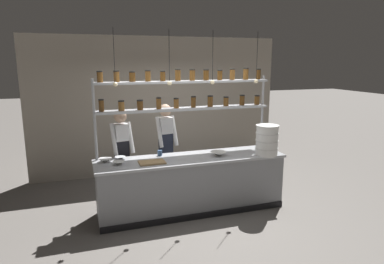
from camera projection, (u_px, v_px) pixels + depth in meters
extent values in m
plane|color=slate|center=(191.00, 210.00, 5.77)|extent=(40.00, 40.00, 0.00)
cube|color=#9E9384|center=(159.00, 106.00, 7.56)|extent=(5.50, 0.12, 2.98)
cube|color=gray|center=(191.00, 185.00, 5.68)|extent=(3.04, 0.72, 0.88)
cube|color=#ADAFB5|center=(191.00, 158.00, 5.58)|extent=(3.10, 0.76, 0.04)
cube|color=black|center=(199.00, 216.00, 5.42)|extent=(3.04, 0.03, 0.10)
cylinder|color=#ADAFB5|center=(96.00, 149.00, 5.39)|extent=(0.04, 0.04, 2.20)
cylinder|color=#ADAFB5|center=(261.00, 136.00, 6.31)|extent=(0.04, 0.04, 2.20)
cube|color=#ADAFB5|center=(185.00, 109.00, 5.73)|extent=(2.94, 0.28, 0.04)
cylinder|color=#513314|center=(101.00, 106.00, 5.29)|extent=(0.08, 0.08, 0.17)
cylinder|color=black|center=(101.00, 100.00, 5.27)|extent=(0.08, 0.08, 0.02)
cylinder|color=brown|center=(121.00, 106.00, 5.39)|extent=(0.10, 0.10, 0.14)
cylinder|color=black|center=(121.00, 101.00, 5.37)|extent=(0.10, 0.10, 0.02)
cylinder|color=#513314|center=(140.00, 105.00, 5.48)|extent=(0.10, 0.10, 0.14)
cylinder|color=black|center=(140.00, 100.00, 5.46)|extent=(0.10, 0.10, 0.02)
cylinder|color=brown|center=(159.00, 104.00, 5.57)|extent=(0.08, 0.08, 0.17)
cylinder|color=black|center=(159.00, 98.00, 5.55)|extent=(0.08, 0.08, 0.02)
cylinder|color=brown|center=(176.00, 104.00, 5.66)|extent=(0.09, 0.09, 0.15)
cylinder|color=black|center=(176.00, 99.00, 5.65)|extent=(0.09, 0.09, 0.02)
cylinder|color=#513314|center=(193.00, 102.00, 5.76)|extent=(0.08, 0.08, 0.17)
cylinder|color=black|center=(193.00, 97.00, 5.74)|extent=(0.08, 0.08, 0.02)
cylinder|color=#513314|center=(210.00, 102.00, 5.85)|extent=(0.09, 0.09, 0.17)
cylinder|color=black|center=(210.00, 96.00, 5.83)|extent=(0.09, 0.09, 0.02)
cylinder|color=brown|center=(226.00, 102.00, 5.95)|extent=(0.09, 0.09, 0.14)
cylinder|color=black|center=(226.00, 97.00, 5.93)|extent=(0.09, 0.09, 0.02)
cylinder|color=#513314|center=(242.00, 101.00, 6.04)|extent=(0.09, 0.09, 0.16)
cylinder|color=black|center=(242.00, 95.00, 6.02)|extent=(0.09, 0.09, 0.02)
cylinder|color=brown|center=(257.00, 100.00, 6.13)|extent=(0.09, 0.09, 0.15)
cylinder|color=black|center=(257.00, 96.00, 6.12)|extent=(0.09, 0.09, 0.02)
cube|color=#ADAFB5|center=(185.00, 82.00, 5.64)|extent=(2.94, 0.28, 0.04)
cylinder|color=brown|center=(100.00, 77.00, 5.20)|extent=(0.09, 0.09, 0.15)
cylinder|color=black|center=(100.00, 72.00, 5.18)|extent=(0.09, 0.09, 0.02)
cylinder|color=brown|center=(117.00, 77.00, 5.28)|extent=(0.09, 0.09, 0.16)
cylinder|color=black|center=(116.00, 71.00, 5.26)|extent=(0.09, 0.09, 0.02)
cylinder|color=#513314|center=(132.00, 77.00, 5.35)|extent=(0.10, 0.10, 0.14)
cylinder|color=black|center=(132.00, 72.00, 5.34)|extent=(0.10, 0.10, 0.02)
cylinder|color=brown|center=(148.00, 76.00, 5.43)|extent=(0.09, 0.09, 0.16)
cylinder|color=black|center=(148.00, 71.00, 5.41)|extent=(0.09, 0.09, 0.02)
cylinder|color=#513314|center=(163.00, 77.00, 5.50)|extent=(0.08, 0.08, 0.15)
cylinder|color=black|center=(163.00, 71.00, 5.49)|extent=(0.09, 0.09, 0.02)
cylinder|color=brown|center=(178.00, 76.00, 5.58)|extent=(0.09, 0.09, 0.17)
cylinder|color=black|center=(178.00, 70.00, 5.56)|extent=(0.09, 0.09, 0.02)
cylinder|color=brown|center=(192.00, 75.00, 5.66)|extent=(0.09, 0.09, 0.17)
cylinder|color=black|center=(192.00, 70.00, 5.64)|extent=(0.09, 0.09, 0.02)
cylinder|color=#513314|center=(206.00, 75.00, 5.73)|extent=(0.09, 0.09, 0.16)
cylinder|color=black|center=(206.00, 70.00, 5.72)|extent=(0.10, 0.10, 0.02)
cylinder|color=#513314|center=(220.00, 76.00, 5.81)|extent=(0.09, 0.09, 0.15)
cylinder|color=black|center=(220.00, 70.00, 5.80)|extent=(0.09, 0.09, 0.02)
cylinder|color=brown|center=(232.00, 75.00, 5.88)|extent=(0.09, 0.09, 0.17)
cylinder|color=black|center=(232.00, 69.00, 5.86)|extent=(0.09, 0.09, 0.02)
cylinder|color=brown|center=(246.00, 74.00, 5.96)|extent=(0.09, 0.09, 0.18)
cylinder|color=black|center=(246.00, 69.00, 5.94)|extent=(0.10, 0.10, 0.02)
cylinder|color=#513314|center=(258.00, 75.00, 6.04)|extent=(0.08, 0.08, 0.17)
cylinder|color=black|center=(259.00, 69.00, 6.02)|extent=(0.08, 0.08, 0.02)
cylinder|color=black|center=(119.00, 183.00, 5.87)|extent=(0.11, 0.11, 0.80)
cylinder|color=black|center=(128.00, 182.00, 5.95)|extent=(0.11, 0.11, 0.80)
cube|color=black|center=(122.00, 150.00, 5.79)|extent=(0.25, 0.21, 0.35)
cube|color=white|center=(121.00, 132.00, 5.73)|extent=(0.25, 0.22, 0.28)
sphere|color=tan|center=(120.00, 116.00, 5.67)|extent=(0.21, 0.21, 0.21)
cylinder|color=white|center=(114.00, 139.00, 5.62)|extent=(0.12, 0.26, 0.53)
cylinder|color=white|center=(131.00, 138.00, 5.77)|extent=(0.12, 0.26, 0.53)
cylinder|color=black|center=(162.00, 174.00, 6.30)|extent=(0.11, 0.11, 0.82)
cylinder|color=black|center=(170.00, 173.00, 6.37)|extent=(0.11, 0.11, 0.82)
cube|color=#232838|center=(166.00, 143.00, 6.21)|extent=(0.24, 0.20, 0.36)
cube|color=white|center=(166.00, 125.00, 6.15)|extent=(0.25, 0.21, 0.29)
sphere|color=tan|center=(165.00, 110.00, 6.09)|extent=(0.22, 0.22, 0.22)
cylinder|color=white|center=(159.00, 132.00, 6.05)|extent=(0.11, 0.26, 0.54)
cylinder|color=white|center=(174.00, 131.00, 6.18)|extent=(0.11, 0.26, 0.54)
cylinder|color=white|center=(266.00, 152.00, 5.71)|extent=(0.36, 0.36, 0.11)
cylinder|color=silver|center=(267.00, 148.00, 5.69)|extent=(0.38, 0.38, 0.01)
cylinder|color=white|center=(267.00, 144.00, 5.68)|extent=(0.36, 0.36, 0.11)
cylinder|color=silver|center=(267.00, 141.00, 5.67)|extent=(0.38, 0.38, 0.01)
cylinder|color=white|center=(267.00, 137.00, 5.65)|extent=(0.36, 0.36, 0.11)
cylinder|color=silver|center=(267.00, 133.00, 5.64)|extent=(0.38, 0.38, 0.01)
cylinder|color=white|center=(267.00, 129.00, 5.63)|extent=(0.36, 0.36, 0.11)
cylinder|color=silver|center=(268.00, 125.00, 5.62)|extent=(0.38, 0.38, 0.01)
cube|color=#A88456|center=(152.00, 162.00, 5.26)|extent=(0.40, 0.26, 0.02)
cylinder|color=silver|center=(218.00, 156.00, 5.66)|extent=(0.12, 0.12, 0.01)
cone|color=silver|center=(218.00, 154.00, 5.65)|extent=(0.27, 0.27, 0.07)
cylinder|color=white|center=(105.00, 162.00, 5.32)|extent=(0.09, 0.09, 0.01)
cone|color=white|center=(105.00, 160.00, 5.32)|extent=(0.21, 0.21, 0.06)
cylinder|color=silver|center=(119.00, 164.00, 5.19)|extent=(0.08, 0.08, 0.01)
cone|color=silver|center=(119.00, 163.00, 5.18)|extent=(0.18, 0.18, 0.05)
cylinder|color=silver|center=(120.00, 159.00, 5.45)|extent=(0.08, 0.08, 0.01)
cone|color=silver|center=(120.00, 158.00, 5.45)|extent=(0.17, 0.17, 0.05)
cylinder|color=#334C70|center=(160.00, 153.00, 5.67)|extent=(0.08, 0.08, 0.09)
cylinder|color=black|center=(114.00, 56.00, 4.89)|extent=(0.01, 0.01, 0.80)
sphere|color=#F9E5B2|center=(115.00, 84.00, 4.97)|extent=(0.07, 0.07, 0.07)
cylinder|color=black|center=(169.00, 56.00, 5.14)|extent=(0.01, 0.01, 0.80)
sphere|color=#F9E5B2|center=(170.00, 83.00, 5.22)|extent=(0.07, 0.07, 0.07)
cylinder|color=black|center=(213.00, 57.00, 5.36)|extent=(0.01, 0.01, 0.80)
sphere|color=#F9E5B2|center=(212.00, 82.00, 5.44)|extent=(0.07, 0.07, 0.07)
cylinder|color=black|center=(257.00, 57.00, 5.60)|extent=(0.01, 0.01, 0.80)
sphere|color=#F9E5B2|center=(256.00, 81.00, 5.69)|extent=(0.07, 0.07, 0.07)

